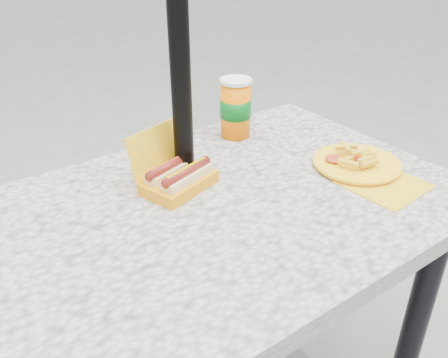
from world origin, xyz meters
TOP-DOWN VIEW (x-y plane):
  - picnic_table at (0.00, 0.00)m, footprint 1.20×0.80m
  - umbrella_pole at (0.00, 0.16)m, footprint 0.05×0.05m
  - hotdog_box at (-0.05, 0.12)m, footprint 0.21×0.19m
  - fries_plate at (0.41, -0.08)m, footprint 0.24×0.32m
  - soda_cup at (0.27, 0.29)m, footprint 0.10×0.10m

SIDE VIEW (x-z plane):
  - picnic_table at x=0.00m, z-range 0.27..1.02m
  - fries_plate at x=0.41m, z-range 0.74..0.79m
  - hotdog_box at x=-0.05m, z-range 0.71..0.86m
  - soda_cup at x=0.27m, z-range 0.75..0.93m
  - umbrella_pole at x=0.00m, z-range 0.00..2.20m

